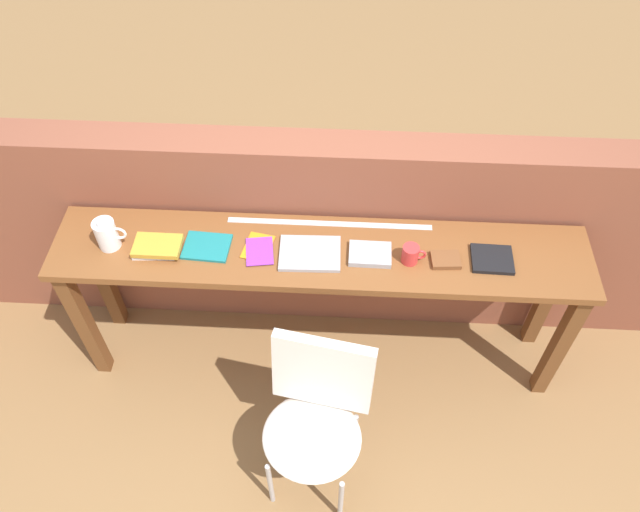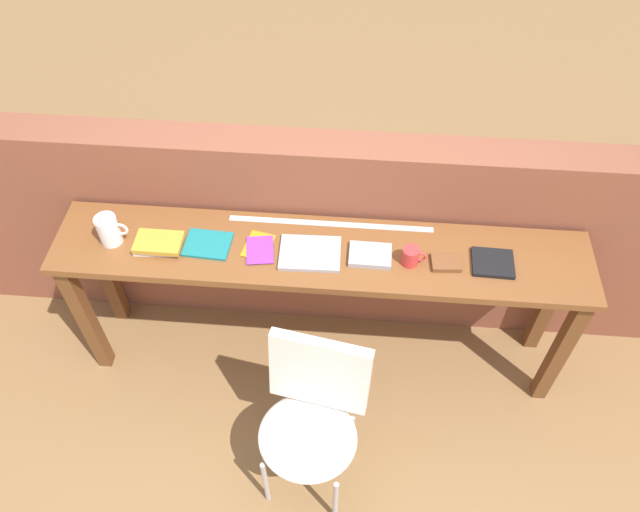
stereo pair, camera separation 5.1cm
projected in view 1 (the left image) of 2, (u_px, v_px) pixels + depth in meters
The scene contains 14 objects.
ground_plane at pixel (317, 399), 3.35m from camera, with size 40.00×40.00×0.00m, color olive.
brick_wall_back at pixel (324, 234), 3.29m from camera, with size 6.00×0.20×1.23m, color brown.
sideboard at pixel (321, 270), 2.98m from camera, with size 2.50×0.44×0.88m.
chair_white_moulded at pixel (316, 415), 2.72m from camera, with size 0.51×0.52×0.89m.
pitcher_white at pixel (107, 234), 2.83m from camera, with size 0.14×0.10×0.18m.
book_stack_leftmost at pixel (156, 247), 2.85m from camera, with size 0.22×0.15×0.05m.
magazine_cycling at pixel (207, 247), 2.87m from camera, with size 0.21×0.17×0.01m, color #19757A.
pamphlet_pile_colourful at pixel (259, 249), 2.87m from camera, with size 0.16×0.21×0.01m.
book_open_centre at pixel (310, 253), 2.84m from camera, with size 0.28×0.21×0.02m, color #9E9EA3.
book_grey_hardcover at pixel (370, 254), 2.84m from camera, with size 0.19×0.14×0.03m, color #9E9EA3.
mug at pixel (411, 254), 2.79m from camera, with size 0.11×0.08×0.09m.
leather_journal_brown at pixel (446, 260), 2.82m from camera, with size 0.13×0.10×0.02m, color brown.
book_repair_rightmost at pixel (492, 259), 2.82m from camera, with size 0.19×0.16×0.02m, color black.
ruler_metal_back_edge at pixel (329, 224), 2.98m from camera, with size 0.98×0.03×0.00m, color silver.
Camera 1 is at (0.10, -1.57, 3.06)m, focal length 35.00 mm.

